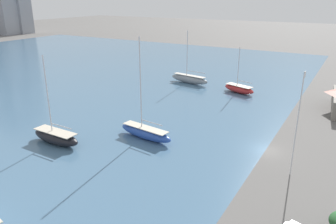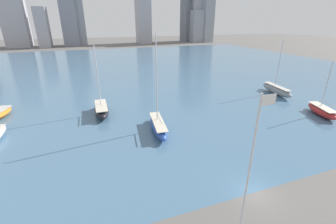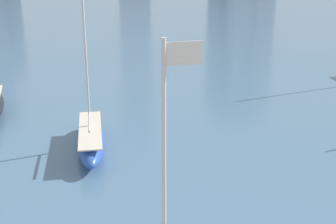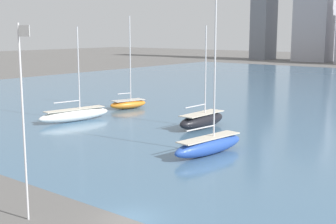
# 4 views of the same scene
# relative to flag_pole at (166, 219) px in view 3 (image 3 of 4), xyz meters

# --- Properties ---
(harbor_water) EXTENTS (180.00, 140.00, 0.00)m
(harbor_water) POSITION_rel_flag_pole_xyz_m (5.25, 74.35, -6.98)
(harbor_water) COLOR #476B89
(harbor_water) RESTS_ON ground_plane
(flag_pole) EXTENTS (1.24, 0.14, 12.96)m
(flag_pole) POSITION_rel_flag_pole_xyz_m (0.00, 0.00, 0.00)
(flag_pole) COLOR silver
(flag_pole) RESTS_ON ground_plane
(sailboat_blue) EXTENTS (3.33, 9.92, 15.47)m
(sailboat_blue) POSITION_rel_flag_pole_xyz_m (0.00, 21.54, -5.94)
(sailboat_blue) COLOR #284CA8
(sailboat_blue) RESTS_ON harbor_water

